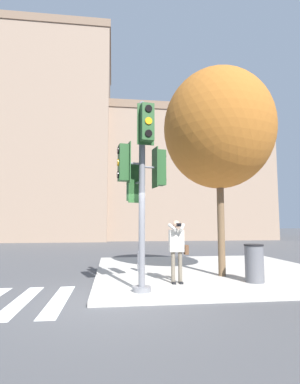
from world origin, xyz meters
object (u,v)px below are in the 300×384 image
traffic_signal_pole (141,174)px  trash_bin (254,263)px  street_tree (219,129)px  person_photographer (177,245)px  fire_hydrant (140,261)px

traffic_signal_pole → trash_bin: 4.06m
traffic_signal_pole → street_tree: bearing=33.5°
trash_bin → person_photographer: bearing=176.4°
trash_bin → street_tree: bearing=116.6°
street_tree → trash_bin: bearing=-63.4°
traffic_signal_pole → trash_bin: (3.25, 0.72, -2.33)m
traffic_signal_pole → trash_bin: traffic_signal_pole is taller
person_photographer → fire_hydrant: (-0.83, 2.14, -0.67)m
person_photographer → fire_hydrant: 2.39m
person_photographer → fire_hydrant: bearing=111.2°
traffic_signal_pole → trash_bin: size_ratio=4.56×
fire_hydrant → trash_bin: size_ratio=0.68×
traffic_signal_pole → fire_hydrant: (0.25, 3.00, -2.50)m
street_tree → traffic_signal_pole: bearing=-146.5°
person_photographer → trash_bin: bearing=-3.6°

